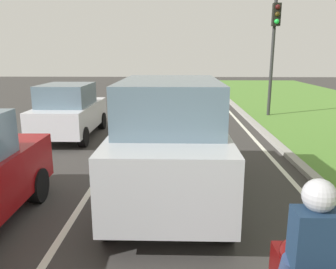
{
  "coord_description": "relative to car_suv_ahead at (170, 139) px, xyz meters",
  "views": [
    {
      "loc": [
        1.06,
        2.77,
        2.73
      ],
      "look_at": [
        0.89,
        9.15,
        1.2
      ],
      "focal_mm": 36.22,
      "sensor_mm": 36.0,
      "label": 1
    }
  ],
  "objects": [
    {
      "name": "lane_line_right_edge",
      "position": [
        2.67,
        5.1,
        -1.16
      ],
      "size": [
        0.12,
        32.0,
        0.01
      ],
      "primitive_type": "cube",
      "color": "silver",
      "rests_on": "ground"
    },
    {
      "name": "rider_person",
      "position": [
        1.29,
        -3.52,
        0.02
      ],
      "size": [
        0.5,
        0.4,
        1.16
      ],
      "rotation": [
        0.0,
        0.0,
        0.0
      ],
      "color": "#192D47",
      "rests_on": "ground"
    },
    {
      "name": "traffic_light_near_right",
      "position": [
        4.2,
        8.78,
        2.2
      ],
      "size": [
        0.32,
        0.5,
        4.98
      ],
      "color": "#2D2D2D",
      "rests_on": "ground"
    },
    {
      "name": "car_suv_ahead",
      "position": [
        0.0,
        0.0,
        0.0
      ],
      "size": [
        1.97,
        4.5,
        2.28
      ],
      "rotation": [
        0.0,
        0.0,
        0.0
      ],
      "color": "#B7BABF",
      "rests_on": "ground"
    },
    {
      "name": "ground_plane",
      "position": [
        -0.93,
        5.1,
        -1.17
      ],
      "size": [
        60.0,
        60.0,
        0.0
      ],
      "primitive_type": "plane",
      "color": "#383533"
    },
    {
      "name": "curb_right",
      "position": [
        3.17,
        5.1,
        -1.11
      ],
      "size": [
        0.24,
        48.0,
        0.12
      ],
      "primitive_type": "cube",
      "color": "#9E9B93",
      "rests_on": "ground"
    },
    {
      "name": "car_hatchback_far",
      "position": [
        -3.42,
        4.83,
        -0.28
      ],
      "size": [
        1.74,
        3.71,
        1.78
      ],
      "rotation": [
        0.0,
        0.0,
        -0.0
      ],
      "color": "silver",
      "rests_on": "ground"
    },
    {
      "name": "lane_line_center",
      "position": [
        -1.63,
        5.1,
        -1.16
      ],
      "size": [
        0.12,
        32.0,
        0.01
      ],
      "primitive_type": "cube",
      "color": "silver",
      "rests_on": "ground"
    }
  ]
}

